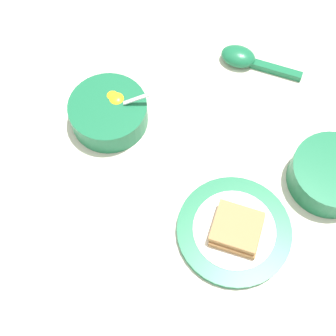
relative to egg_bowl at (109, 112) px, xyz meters
name	(u,v)px	position (x,y,z in m)	size (l,w,h in m)	color
ground_plane	(196,182)	(-0.06, 0.20, -0.03)	(3.00, 3.00, 0.00)	silver
egg_bowl	(109,112)	(0.00, 0.00, 0.00)	(0.15, 0.15, 0.08)	#196B42
toast_plate	(233,231)	(-0.06, 0.32, -0.02)	(0.20, 0.20, 0.01)	#196B42
toast_sandwich	(237,228)	(-0.06, 0.32, 0.00)	(0.12, 0.11, 0.03)	#9E7042
soup_spoon	(245,59)	(-0.31, 0.04, -0.01)	(0.13, 0.16, 0.03)	#196B42
congee_bowl	(331,174)	(-0.27, 0.34, 0.00)	(0.15, 0.15, 0.05)	#196B42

